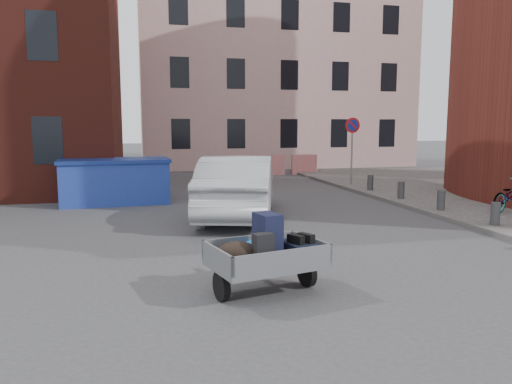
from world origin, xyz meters
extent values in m
plane|color=#38383A|center=(0.00, 0.00, 0.00)|extent=(120.00, 120.00, 0.00)
cube|color=#C8A09A|center=(6.00, 22.00, 7.00)|extent=(16.00, 8.00, 14.00)
cylinder|color=gray|center=(6.00, 9.50, 1.42)|extent=(0.07, 0.07, 2.60)
cylinder|color=red|center=(6.00, 9.48, 2.47)|extent=(0.60, 0.03, 0.60)
cylinder|color=navy|center=(6.00, 9.46, 2.47)|extent=(0.44, 0.03, 0.44)
cylinder|color=#3A3A3D|center=(6.00, 1.20, 0.40)|extent=(0.22, 0.22, 0.55)
cylinder|color=#3A3A3D|center=(6.00, 3.40, 0.40)|extent=(0.22, 0.22, 0.55)
cylinder|color=#3A3A3D|center=(6.00, 5.60, 0.40)|extent=(0.22, 0.22, 0.55)
cylinder|color=#3A3A3D|center=(6.00, 7.80, 0.40)|extent=(0.22, 0.22, 0.55)
cube|color=red|center=(2.50, 15.00, 0.50)|extent=(1.30, 0.18, 1.00)
cube|color=red|center=(4.20, 15.00, 0.50)|extent=(1.30, 0.18, 1.00)
cube|color=red|center=(5.90, 15.00, 0.50)|extent=(1.30, 0.18, 1.00)
cylinder|color=black|center=(-1.13, -2.08, 0.22)|extent=(0.20, 0.45, 0.44)
cylinder|color=black|center=(0.26, -1.74, 0.22)|extent=(0.20, 0.45, 0.44)
cube|color=slate|center=(-0.44, -1.91, 0.46)|extent=(1.81, 1.45, 0.08)
cube|color=slate|center=(-1.19, -2.09, 0.64)|extent=(0.30, 1.08, 0.28)
cube|color=slate|center=(0.32, -1.72, 0.64)|extent=(0.30, 1.08, 0.28)
cube|color=slate|center=(-0.56, -1.39, 0.64)|extent=(1.56, 0.42, 0.28)
cube|color=slate|center=(-0.31, -2.42, 0.64)|extent=(1.56, 0.42, 0.28)
cube|color=slate|center=(-0.65, -1.03, 0.40)|extent=(0.24, 0.70, 0.06)
cube|color=#161A36|center=(-0.40, -1.85, 0.85)|extent=(0.40, 0.51, 0.70)
cube|color=black|center=(0.07, -1.88, 0.62)|extent=(0.53, 0.68, 0.25)
ellipsoid|color=black|center=(-0.91, -2.07, 0.68)|extent=(0.67, 0.49, 0.36)
cube|color=black|center=(-0.55, -2.19, 0.74)|extent=(0.31, 0.24, 0.48)
ellipsoid|color=blue|center=(-0.57, -1.58, 0.62)|extent=(0.42, 0.38, 0.24)
cube|color=black|center=(0.01, -1.95, 0.81)|extent=(0.23, 0.29, 0.13)
cube|color=black|center=(0.18, -1.91, 0.81)|extent=(0.23, 0.29, 0.13)
cube|color=#223BA3|center=(-2.98, 7.53, 0.66)|extent=(3.38, 1.85, 1.31)
cube|color=navy|center=(-2.98, 7.53, 1.37)|extent=(3.50, 1.96, 0.11)
imported|color=#A0A3A7|center=(0.36, 4.20, 0.84)|extent=(3.13, 5.40, 1.68)
imported|color=black|center=(7.72, 2.75, 0.56)|extent=(1.77, 1.14, 0.88)
camera|label=1|loc=(-2.23, -8.86, 2.50)|focal=35.00mm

